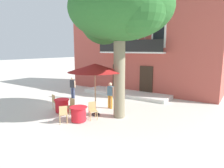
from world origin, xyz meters
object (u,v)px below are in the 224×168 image
at_px(plane_tree, 119,11).
at_px(cafe_table_near_tree, 79,114).
at_px(cafe_chair_near_tree_1, 93,109).
at_px(pedestrian_near_entrance, 73,86).
at_px(cafe_chair_near_tree_0, 63,113).
at_px(pedestrian_mid_plaza, 110,94).
at_px(cafe_table_middle, 62,106).
at_px(cafe_umbrella, 95,68).
at_px(cafe_chair_middle_1, 71,105).
at_px(cafe_chair_middle_0, 55,101).

height_order(plane_tree, cafe_table_near_tree, plane_tree).
relative_size(cafe_chair_near_tree_1, pedestrian_near_entrance, 0.57).
height_order(cafe_chair_near_tree_0, cafe_chair_near_tree_1, same).
distance_m(cafe_chair_near_tree_0, pedestrian_mid_plaza, 3.44).
xyz_separation_m(cafe_table_middle, cafe_umbrella, (1.93, 0.68, 2.22)).
relative_size(cafe_table_middle, pedestrian_mid_plaza, 0.54).
bearing_deg(pedestrian_near_entrance, cafe_umbrella, -28.75).
relative_size(cafe_chair_near_tree_0, cafe_chair_middle_1, 1.00).
bearing_deg(cafe_chair_middle_0, cafe_chair_near_tree_0, -31.83).
relative_size(cafe_chair_middle_1, cafe_umbrella, 0.31).
relative_size(cafe_table_middle, cafe_chair_middle_0, 0.95).
height_order(plane_tree, cafe_table_middle, plane_tree).
xyz_separation_m(plane_tree, cafe_umbrella, (-1.15, -0.52, -2.83)).
height_order(cafe_umbrella, pedestrian_mid_plaza, cafe_umbrella).
distance_m(plane_tree, cafe_table_near_tree, 5.49).
height_order(cafe_chair_near_tree_0, cafe_umbrella, cafe_umbrella).
xyz_separation_m(cafe_chair_near_tree_0, pedestrian_mid_plaza, (0.43, 3.39, 0.38)).
height_order(cafe_table_middle, cafe_chair_middle_1, cafe_chair_middle_1).
relative_size(plane_tree, cafe_umbrella, 2.48).
relative_size(cafe_umbrella, pedestrian_mid_plaza, 1.80).
bearing_deg(cafe_chair_near_tree_1, pedestrian_near_entrance, 146.84).
xyz_separation_m(cafe_chair_near_tree_1, pedestrian_near_entrance, (-4.13, 2.70, 0.37)).
distance_m(cafe_table_near_tree, pedestrian_near_entrance, 5.07).
relative_size(cafe_table_middle, pedestrian_near_entrance, 0.54).
distance_m(cafe_table_near_tree, pedestrian_mid_plaza, 2.81).
xyz_separation_m(plane_tree, cafe_table_middle, (-3.08, -1.20, -5.05)).
bearing_deg(cafe_table_middle, pedestrian_mid_plaza, 49.68).
relative_size(cafe_chair_near_tree_1, cafe_table_middle, 1.05).
xyz_separation_m(pedestrian_near_entrance, pedestrian_mid_plaza, (3.78, -0.59, 0.01)).
height_order(plane_tree, cafe_chair_middle_0, plane_tree).
bearing_deg(cafe_table_near_tree, pedestrian_near_entrance, 138.25).
xyz_separation_m(cafe_chair_middle_0, pedestrian_mid_plaza, (2.60, 2.05, 0.38)).
distance_m(cafe_chair_near_tree_1, cafe_table_middle, 2.22).
bearing_deg(cafe_table_near_tree, cafe_chair_near_tree_0, -122.91).
height_order(cafe_table_near_tree, cafe_chair_middle_0, cafe_chair_middle_0).
height_order(plane_tree, cafe_chair_near_tree_0, plane_tree).
height_order(cafe_chair_near_tree_0, cafe_table_middle, cafe_chair_near_tree_0).
distance_m(cafe_table_middle, cafe_chair_middle_1, 0.77).
bearing_deg(cafe_chair_middle_0, cafe_umbrella, 11.21).
xyz_separation_m(cafe_chair_near_tree_1, cafe_table_middle, (-2.21, -0.09, -0.14)).
xyz_separation_m(cafe_chair_middle_1, pedestrian_mid_plaza, (1.11, 2.22, 0.38)).
bearing_deg(cafe_table_middle, cafe_chair_middle_1, -1.90).
distance_m(cafe_table_middle, pedestrian_near_entrance, 3.43).
relative_size(cafe_chair_near_tree_1, pedestrian_mid_plaza, 0.57).
relative_size(cafe_chair_middle_1, pedestrian_near_entrance, 0.57).
distance_m(pedestrian_near_entrance, pedestrian_mid_plaza, 3.83).
bearing_deg(pedestrian_near_entrance, cafe_table_near_tree, -41.75).
bearing_deg(pedestrian_mid_plaza, cafe_chair_near_tree_0, -97.29).
bearing_deg(cafe_chair_middle_1, pedestrian_near_entrance, 133.52).
xyz_separation_m(cafe_table_near_tree, pedestrian_mid_plaza, (0.02, 2.76, 0.52)).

